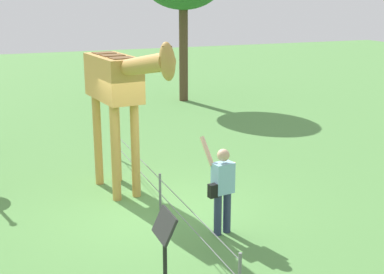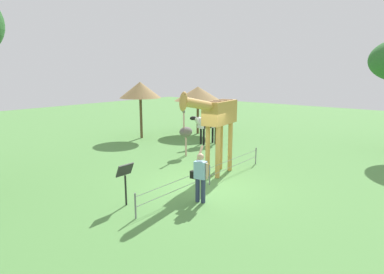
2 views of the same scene
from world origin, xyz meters
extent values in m
plane|color=#568E47|center=(0.00, 0.00, 0.00)|extent=(60.00, 60.00, 0.00)
cylinder|color=#C69347|center=(-0.86, -0.13, 1.01)|extent=(0.18, 0.18, 2.03)
cylinder|color=#C69347|center=(-0.81, -0.57, 1.01)|extent=(0.18, 0.18, 2.03)
cylinder|color=#C69347|center=(-1.95, -0.26, 1.01)|extent=(0.18, 0.18, 2.03)
cylinder|color=#C69347|center=(-1.90, -0.70, 1.01)|extent=(0.18, 0.18, 2.03)
cube|color=#C69347|center=(-1.38, -0.42, 2.48)|extent=(1.77, 0.90, 0.90)
cube|color=brown|center=(-0.88, -0.35, 2.94)|extent=(0.41, 0.48, 0.02)
cube|color=brown|center=(-1.38, -0.42, 2.94)|extent=(0.41, 0.48, 0.02)
cube|color=brown|center=(-1.88, -0.48, 2.94)|extent=(0.41, 0.48, 0.02)
cylinder|color=#C69347|center=(0.19, -0.22, 2.92)|extent=(2.06, 0.57, 0.66)
ellipsoid|color=#C69347|center=(1.17, -0.10, 3.10)|extent=(0.42, 0.31, 0.68)
cylinder|color=brown|center=(1.17, -0.04, 3.28)|extent=(0.05, 0.05, 0.14)
cylinder|color=brown|center=(1.17, -0.16, 3.28)|extent=(0.05, 0.05, 0.14)
cylinder|color=navy|center=(1.46, 0.71, 0.39)|extent=(0.14, 0.14, 0.78)
cylinder|color=navy|center=(1.42, 0.91, 0.39)|extent=(0.14, 0.14, 0.78)
cube|color=#8CBFE0|center=(1.44, 0.81, 1.06)|extent=(0.30, 0.40, 0.55)
sphere|color=#D8AD8C|center=(1.44, 0.81, 1.47)|extent=(0.22, 0.22, 0.22)
cylinder|color=#D8AD8C|center=(1.20, 0.60, 1.50)|extent=(0.41, 0.15, 0.48)
cylinder|color=#D8AD8C|center=(1.40, 1.02, 1.05)|extent=(0.08, 0.08, 0.50)
cube|color=black|center=(1.53, 0.60, 0.88)|extent=(0.15, 0.22, 0.24)
cylinder|color=brown|center=(-10.10, 4.45, 1.84)|extent=(0.35, 0.35, 3.69)
cylinder|color=black|center=(3.06, -0.82, 0.47)|extent=(0.06, 0.06, 0.95)
cube|color=#2D2D2D|center=(3.06, -0.82, 1.13)|extent=(0.56, 0.21, 0.38)
cylinder|color=slate|center=(-3.50, 0.12, 0.38)|extent=(0.05, 0.05, 0.75)
cylinder|color=slate|center=(0.00, 0.12, 0.38)|extent=(0.05, 0.05, 0.75)
cube|color=slate|center=(0.00, 0.12, 0.64)|extent=(7.00, 0.01, 0.01)
cube|color=slate|center=(0.00, 0.12, 0.34)|extent=(7.00, 0.01, 0.01)
camera|label=1|loc=(9.30, -2.90, 4.18)|focal=49.23mm
camera|label=2|loc=(8.99, 6.59, 4.03)|focal=30.04mm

